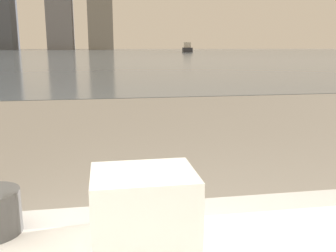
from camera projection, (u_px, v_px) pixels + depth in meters
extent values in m
cube|color=white|center=(144.00, 229.00, 0.88)|extent=(0.24, 0.19, 0.04)
cube|color=white|center=(144.00, 213.00, 0.87)|extent=(0.24, 0.19, 0.04)
cube|color=white|center=(144.00, 197.00, 0.86)|extent=(0.24, 0.19, 0.04)
cube|color=white|center=(143.00, 180.00, 0.85)|extent=(0.24, 0.19, 0.04)
cube|color=slate|center=(104.00, 52.00, 59.98)|extent=(180.00, 110.00, 0.01)
cube|color=#2D2D33|center=(187.00, 50.00, 62.31)|extent=(2.19, 4.55, 0.76)
cube|color=silver|center=(187.00, 45.00, 62.14)|extent=(1.34, 1.79, 0.87)
cube|color=slate|center=(60.00, 10.00, 109.56)|extent=(7.25, 8.51, 22.70)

